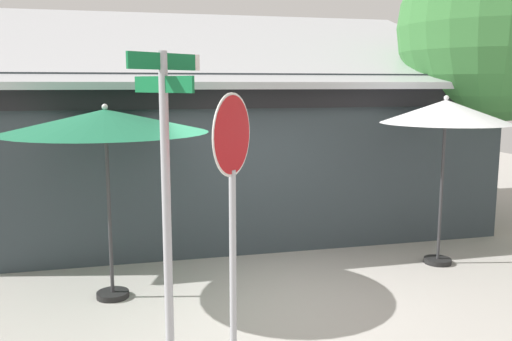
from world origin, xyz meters
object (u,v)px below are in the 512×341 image
at_px(stop_sign, 232,178).
at_px(patio_umbrella_forest_green_left, 105,122).
at_px(shade_tree, 507,31).
at_px(street_sign_post, 166,181).
at_px(patio_umbrella_ivory_center, 446,113).

bearing_deg(stop_sign, patio_umbrella_forest_green_left, 119.01).
height_order(patio_umbrella_forest_green_left, shade_tree, shade_tree).
xyz_separation_m(patio_umbrella_forest_green_left, shade_tree, (7.21, 1.56, 1.46)).
bearing_deg(street_sign_post, shade_tree, 28.41).
xyz_separation_m(stop_sign, patio_umbrella_ivory_center, (3.92, 2.46, 0.46)).
bearing_deg(patio_umbrella_forest_green_left, shade_tree, 12.20).
bearing_deg(shade_tree, stop_sign, -147.55).
relative_size(patio_umbrella_forest_green_left, shade_tree, 0.47).
height_order(stop_sign, shade_tree, shade_tree).
distance_m(stop_sign, patio_umbrella_forest_green_left, 2.59).
relative_size(patio_umbrella_forest_green_left, patio_umbrella_ivory_center, 0.99).
bearing_deg(stop_sign, patio_umbrella_ivory_center, 32.10).
bearing_deg(patio_umbrella_ivory_center, street_sign_post, -153.87).
distance_m(patio_umbrella_forest_green_left, patio_umbrella_ivory_center, 5.16).
relative_size(stop_sign, patio_umbrella_ivory_center, 1.03).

